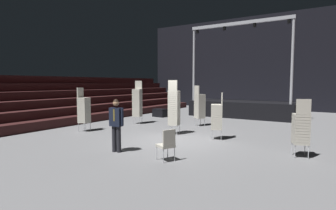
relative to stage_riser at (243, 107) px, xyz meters
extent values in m
cube|color=slate|center=(0.00, -8.99, -0.68)|extent=(22.00, 30.00, 0.10)
cube|color=black|center=(0.00, 6.01, 3.37)|extent=(22.00, 0.30, 8.00)
cube|color=black|center=(-6.88, -7.99, -0.41)|extent=(0.75, 24.00, 0.45)
cube|color=black|center=(-7.62, -7.99, 0.04)|extent=(0.75, 24.00, 0.45)
cube|color=black|center=(-8.38, -7.99, 0.49)|extent=(0.75, 24.00, 0.45)
cube|color=black|center=(-9.12, -7.99, 0.94)|extent=(0.75, 24.00, 0.45)
cube|color=black|center=(-9.88, -7.99, 1.39)|extent=(0.75, 24.00, 0.45)
cube|color=black|center=(-10.62, -7.99, 1.84)|extent=(0.75, 24.00, 0.45)
cube|color=black|center=(0.00, 0.03, -0.11)|extent=(6.75, 2.92, 1.04)
cylinder|color=#9EA0A8|center=(-3.12, -1.18, 2.88)|extent=(0.16, 0.16, 4.93)
cylinder|color=#9EA0A8|center=(3.12, -1.18, 2.88)|extent=(0.16, 0.16, 4.93)
cube|color=#9EA0A8|center=(0.00, -1.18, 5.34)|extent=(6.45, 0.20, 0.20)
cylinder|color=black|center=(-2.87, -1.18, 5.12)|extent=(0.18, 0.18, 0.22)
cylinder|color=black|center=(-0.96, -1.18, 5.12)|extent=(0.18, 0.18, 0.22)
cylinder|color=black|center=(0.96, -1.18, 5.12)|extent=(0.18, 0.18, 0.22)
cylinder|color=black|center=(2.87, -1.18, 5.12)|extent=(0.18, 0.18, 0.22)
cylinder|color=black|center=(-0.62, -11.51, -0.20)|extent=(0.15, 0.15, 0.86)
cylinder|color=black|center=(-0.80, -11.53, -0.20)|extent=(0.15, 0.15, 0.86)
cube|color=silver|center=(-0.70, -11.58, 0.53)|extent=(0.19, 0.12, 0.61)
cube|color=black|center=(-0.71, -11.52, 0.53)|extent=(0.42, 0.27, 0.61)
cube|color=brown|center=(-0.69, -11.63, 0.61)|extent=(0.06, 0.02, 0.39)
cylinder|color=black|center=(-0.47, -11.49, 0.55)|extent=(0.11, 0.11, 0.56)
cylinder|color=black|center=(-0.94, -11.55, 0.55)|extent=(0.11, 0.11, 0.56)
sphere|color=#936B4C|center=(-0.71, -11.52, 0.98)|extent=(0.20, 0.20, 0.20)
sphere|color=black|center=(-0.71, -11.52, 1.03)|extent=(0.16, 0.16, 0.16)
cylinder|color=#B2B5BA|center=(1.20, -8.11, -0.43)|extent=(0.02, 0.02, 0.40)
cylinder|color=#B2B5BA|center=(1.06, -7.75, -0.43)|extent=(0.02, 0.02, 0.40)
cylinder|color=#B2B5BA|center=(1.55, -7.97, -0.43)|extent=(0.02, 0.02, 0.40)
cylinder|color=#B2B5BA|center=(1.41, -7.62, -0.43)|extent=(0.02, 0.02, 0.40)
cube|color=#B7B2A3|center=(1.30, -7.86, -0.19)|extent=(0.57, 0.57, 0.08)
cube|color=#B7B2A3|center=(1.30, -7.86, -0.10)|extent=(0.57, 0.57, 0.08)
cube|color=#B7B2A3|center=(1.30, -7.86, -0.02)|extent=(0.57, 0.57, 0.08)
cube|color=#B7B2A3|center=(1.30, -7.86, 0.07)|extent=(0.57, 0.57, 0.08)
cube|color=#B7B2A3|center=(1.30, -7.86, 0.15)|extent=(0.57, 0.57, 0.08)
cube|color=#B7B2A3|center=(1.30, -7.86, 0.24)|extent=(0.57, 0.57, 0.08)
cube|color=#B7B2A3|center=(1.30, -7.86, 0.32)|extent=(0.57, 0.57, 0.08)
cube|color=#B7B2A3|center=(1.30, -7.86, 0.41)|extent=(0.57, 0.57, 0.08)
cube|color=#B7B2A3|center=(1.30, -7.86, 0.49)|extent=(0.57, 0.57, 0.08)
cube|color=#B7B2A3|center=(1.30, -7.86, 0.58)|extent=(0.57, 0.57, 0.08)
cube|color=#B7B2A3|center=(1.30, -7.86, 0.66)|extent=(0.57, 0.57, 0.08)
cube|color=#B7B2A3|center=(1.30, -7.86, 0.75)|extent=(0.57, 0.57, 0.08)
cube|color=#B7B2A3|center=(1.49, -7.79, 1.02)|extent=(0.19, 0.40, 0.46)
cylinder|color=#B2B5BA|center=(-3.80, -6.43, -0.43)|extent=(0.02, 0.02, 0.40)
cylinder|color=#B2B5BA|center=(-4.16, -6.53, -0.43)|extent=(0.02, 0.02, 0.40)
cylinder|color=#B2B5BA|center=(-3.89, -6.06, -0.43)|extent=(0.02, 0.02, 0.40)
cylinder|color=#B2B5BA|center=(-4.26, -6.16, -0.43)|extent=(0.02, 0.02, 0.40)
cube|color=#B7B2A3|center=(-4.03, -6.30, -0.19)|extent=(0.54, 0.54, 0.08)
cube|color=#B7B2A3|center=(-4.03, -6.30, -0.10)|extent=(0.54, 0.54, 0.08)
cube|color=#B7B2A3|center=(-4.03, -6.30, -0.02)|extent=(0.54, 0.54, 0.08)
cube|color=#B7B2A3|center=(-4.03, -6.30, 0.07)|extent=(0.54, 0.54, 0.08)
cube|color=#B7B2A3|center=(-4.03, -6.30, 0.15)|extent=(0.54, 0.54, 0.08)
cube|color=#B7B2A3|center=(-4.03, -6.30, 0.24)|extent=(0.54, 0.54, 0.08)
cube|color=#B7B2A3|center=(-4.03, -6.30, 0.32)|extent=(0.54, 0.54, 0.08)
cube|color=#B7B2A3|center=(-4.03, -6.30, 0.41)|extent=(0.54, 0.54, 0.08)
cube|color=#B7B2A3|center=(-4.03, -6.30, 0.49)|extent=(0.54, 0.54, 0.08)
cube|color=#B7B2A3|center=(-4.03, -6.30, 0.58)|extent=(0.54, 0.54, 0.08)
cube|color=#B7B2A3|center=(-4.03, -6.30, 0.66)|extent=(0.54, 0.54, 0.08)
cube|color=#B7B2A3|center=(-4.03, -6.30, 0.75)|extent=(0.54, 0.54, 0.08)
cube|color=#B7B2A3|center=(-4.03, -6.30, 0.83)|extent=(0.54, 0.54, 0.08)
cube|color=#B7B2A3|center=(-4.03, -6.30, 0.92)|extent=(0.54, 0.54, 0.08)
cube|color=#B7B2A3|center=(-4.03, -6.30, 1.00)|extent=(0.54, 0.54, 0.08)
cube|color=#B7B2A3|center=(-4.03, -6.30, 1.09)|extent=(0.54, 0.54, 0.08)
cube|color=#B7B2A3|center=(-4.03, -6.30, 1.17)|extent=(0.54, 0.54, 0.08)
cube|color=#B7B2A3|center=(-4.03, -6.30, 1.26)|extent=(0.54, 0.54, 0.08)
cube|color=#B7B2A3|center=(-4.08, -6.11, 1.53)|extent=(0.40, 0.15, 0.46)
cylinder|color=#B2B5BA|center=(-0.94, -7.69, -0.43)|extent=(0.02, 0.02, 0.40)
cylinder|color=#B2B5BA|center=(-0.56, -7.61, -0.43)|extent=(0.02, 0.02, 0.40)
cylinder|color=#B2B5BA|center=(-0.86, -8.06, -0.43)|extent=(0.02, 0.02, 0.40)
cylinder|color=#B2B5BA|center=(-0.49, -7.98, -0.43)|extent=(0.02, 0.02, 0.40)
cube|color=#B7B2A3|center=(-0.71, -7.84, -0.19)|extent=(0.52, 0.52, 0.08)
cube|color=#B7B2A3|center=(-0.71, -7.84, -0.10)|extent=(0.52, 0.52, 0.08)
cube|color=#B7B2A3|center=(-0.71, -7.84, -0.02)|extent=(0.52, 0.52, 0.08)
cube|color=#B7B2A3|center=(-0.71, -7.84, 0.07)|extent=(0.52, 0.52, 0.08)
cube|color=#B7B2A3|center=(-0.71, -7.84, 0.15)|extent=(0.52, 0.52, 0.08)
cube|color=#B7B2A3|center=(-0.71, -7.84, 0.24)|extent=(0.52, 0.52, 0.08)
cube|color=#B7B2A3|center=(-0.71, -7.84, 0.32)|extent=(0.52, 0.52, 0.08)
cube|color=#B7B2A3|center=(-0.71, -7.84, 0.41)|extent=(0.52, 0.52, 0.08)
cube|color=#B7B2A3|center=(-0.71, -7.84, 0.49)|extent=(0.52, 0.52, 0.08)
cube|color=#B7B2A3|center=(-0.71, -7.84, 0.58)|extent=(0.52, 0.52, 0.08)
cube|color=#B7B2A3|center=(-0.71, -7.84, 0.66)|extent=(0.52, 0.52, 0.08)
cube|color=#B7B2A3|center=(-0.71, -7.84, 0.75)|extent=(0.52, 0.52, 0.08)
cube|color=#B7B2A3|center=(-0.71, -7.84, 0.83)|extent=(0.52, 0.52, 0.08)
cube|color=#B7B2A3|center=(-0.71, -7.84, 0.92)|extent=(0.52, 0.52, 0.08)
cube|color=#B7B2A3|center=(-0.71, -7.84, 1.00)|extent=(0.52, 0.52, 0.08)
cube|color=#B7B2A3|center=(-0.71, -7.84, 1.09)|extent=(0.52, 0.52, 0.08)
cube|color=#B7B2A3|center=(-0.71, -7.84, 1.17)|extent=(0.52, 0.52, 0.08)
cube|color=#B7B2A3|center=(-0.71, -7.84, 1.26)|extent=(0.52, 0.52, 0.08)
cube|color=#B7B2A3|center=(-0.67, -8.03, 1.53)|extent=(0.41, 0.13, 0.46)
cylinder|color=#B2B5BA|center=(-0.83, -4.86, -0.43)|extent=(0.02, 0.02, 0.40)
cylinder|color=#B2B5BA|center=(-0.50, -5.05, -0.43)|extent=(0.02, 0.02, 0.40)
cylinder|color=#B2B5BA|center=(-1.02, -5.19, -0.43)|extent=(0.02, 0.02, 0.40)
cylinder|color=#B2B5BA|center=(-0.69, -5.38, -0.43)|extent=(0.02, 0.02, 0.40)
cube|color=#B7B2A3|center=(-0.76, -5.12, -0.19)|extent=(0.60, 0.60, 0.08)
cube|color=#B7B2A3|center=(-0.76, -5.12, -0.10)|extent=(0.60, 0.60, 0.08)
cube|color=#B7B2A3|center=(-0.76, -5.12, -0.02)|extent=(0.60, 0.60, 0.08)
cube|color=#B7B2A3|center=(-0.76, -5.12, 0.07)|extent=(0.60, 0.60, 0.08)
cube|color=#B7B2A3|center=(-0.76, -5.12, 0.15)|extent=(0.60, 0.60, 0.08)
cube|color=#B7B2A3|center=(-0.76, -5.12, 0.24)|extent=(0.60, 0.60, 0.08)
cube|color=#B7B2A3|center=(-0.76, -5.12, 0.32)|extent=(0.60, 0.60, 0.08)
cube|color=#B7B2A3|center=(-0.76, -5.12, 0.41)|extent=(0.60, 0.60, 0.08)
cube|color=#B7B2A3|center=(-0.76, -5.12, 0.49)|extent=(0.60, 0.60, 0.08)
cube|color=#B7B2A3|center=(-0.76, -5.12, 0.58)|extent=(0.60, 0.60, 0.08)
cube|color=#B7B2A3|center=(-0.76, -5.12, 0.66)|extent=(0.60, 0.60, 0.08)
cube|color=#B7B2A3|center=(-0.76, -5.12, 0.75)|extent=(0.60, 0.60, 0.08)
cube|color=#B7B2A3|center=(-0.76, -5.12, 0.83)|extent=(0.60, 0.60, 0.08)
cube|color=#B7B2A3|center=(-0.76, -5.12, 0.92)|extent=(0.60, 0.60, 0.08)
cube|color=#B7B2A3|center=(-0.76, -5.12, 1.00)|extent=(0.60, 0.60, 0.08)
cube|color=#B7B2A3|center=(-0.86, -5.29, 1.27)|extent=(0.38, 0.24, 0.46)
cylinder|color=#B2B5BA|center=(-4.52, -9.25, -0.43)|extent=(0.02, 0.02, 0.40)
cylinder|color=#B2B5BA|center=(-4.45, -9.63, -0.43)|extent=(0.02, 0.02, 0.40)
cylinder|color=#B2B5BA|center=(-4.89, -9.32, -0.43)|extent=(0.02, 0.02, 0.40)
cylinder|color=#B2B5BA|center=(-4.82, -9.70, -0.43)|extent=(0.02, 0.02, 0.40)
cube|color=#B7B2A3|center=(-4.67, -9.48, -0.19)|extent=(0.51, 0.51, 0.08)
cube|color=#B7B2A3|center=(-4.67, -9.48, -0.10)|extent=(0.51, 0.51, 0.08)
cube|color=#B7B2A3|center=(-4.67, -9.48, -0.02)|extent=(0.51, 0.51, 0.08)
cube|color=#B7B2A3|center=(-4.67, -9.48, 0.07)|extent=(0.51, 0.51, 0.08)
cube|color=#B7B2A3|center=(-4.67, -9.48, 0.15)|extent=(0.51, 0.51, 0.08)
cube|color=#B7B2A3|center=(-4.67, -9.48, 0.24)|extent=(0.51, 0.51, 0.08)
cube|color=#B7B2A3|center=(-4.67, -9.48, 0.32)|extent=(0.51, 0.51, 0.08)
cube|color=#B7B2A3|center=(-4.67, -9.48, 0.41)|extent=(0.51, 0.51, 0.08)
cube|color=#B7B2A3|center=(-4.67, -9.48, 0.49)|extent=(0.51, 0.51, 0.08)
cube|color=#B7B2A3|center=(-4.67, -9.48, 0.58)|extent=(0.51, 0.51, 0.08)
cube|color=#B7B2A3|center=(-4.67, -9.48, 0.66)|extent=(0.51, 0.51, 0.08)
cube|color=#B7B2A3|center=(-4.67, -9.48, 0.75)|extent=(0.51, 0.51, 0.08)
cube|color=#B7B2A3|center=(-4.67, -9.48, 0.83)|extent=(0.51, 0.51, 0.08)
cube|color=#B7B2A3|center=(-4.67, -9.48, 0.92)|extent=(0.51, 0.51, 0.08)
cube|color=#B7B2A3|center=(-4.86, -9.51, 1.19)|extent=(0.12, 0.41, 0.46)
cylinder|color=#B2B5BA|center=(4.23, -8.82, -0.43)|extent=(0.02, 0.02, 0.40)
cylinder|color=#B2B5BA|center=(4.59, -8.69, -0.43)|extent=(0.02, 0.02, 0.40)
cylinder|color=#B2B5BA|center=(4.36, -9.18, -0.43)|extent=(0.02, 0.02, 0.40)
cylinder|color=#B2B5BA|center=(4.72, -9.05, -0.43)|extent=(0.02, 0.02, 0.40)
cube|color=#B7B2A3|center=(4.47, -8.94, -0.19)|extent=(0.57, 0.57, 0.08)
cube|color=#B7B2A3|center=(4.47, -8.94, -0.10)|extent=(0.57, 0.57, 0.08)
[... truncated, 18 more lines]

